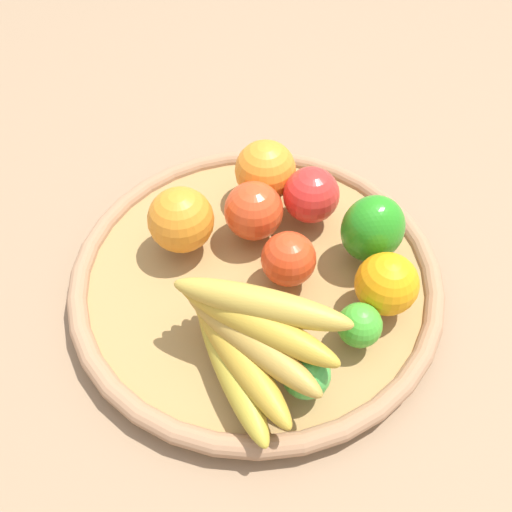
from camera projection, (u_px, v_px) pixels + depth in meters
The scene contains 12 objects.
ground_plane at pixel (256, 284), 0.67m from camera, with size 2.40×2.40×0.00m, color #8C6F51.
basket at pixel (256, 275), 0.65m from camera, with size 0.46×0.46×0.04m.
orange_0 at pixel (265, 171), 0.69m from camera, with size 0.08×0.08×0.08m, color orange.
apple_1 at pixel (289, 259), 0.61m from camera, with size 0.06×0.06×0.06m, color red.
orange_2 at pixel (181, 220), 0.63m from camera, with size 0.08×0.08×0.08m, color orange.
banana_bunch at pixel (247, 338), 0.52m from camera, with size 0.19×0.16×0.09m.
apple_2 at pixel (254, 211), 0.65m from camera, with size 0.07×0.07×0.07m, color #CE421E.
bell_pepper at pixel (373, 229), 0.62m from camera, with size 0.08×0.07×0.09m, color #278B1C.
lime_0 at pixel (306, 374), 0.52m from camera, with size 0.05×0.05×0.05m, color green.
orange_1 at pixel (387, 284), 0.58m from camera, with size 0.07×0.07×0.07m, color orange.
lime_1 at pixel (360, 325), 0.56m from camera, with size 0.05×0.05×0.05m, color green.
apple_0 at pixel (311, 195), 0.67m from camera, with size 0.07×0.07×0.07m, color red.
Camera 1 is at (-0.37, 0.16, 0.54)m, focal length 36.79 mm.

